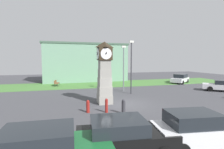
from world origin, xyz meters
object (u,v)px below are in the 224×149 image
Objects in this scene: car_by_building at (197,129)px; street_lamp_near_road at (131,63)px; car_near_tower at (123,135)px; bollard_far_row at (124,106)px; car_silver_hatch at (224,86)px; street_lamp_far_side at (124,65)px; bench at (56,83)px; bollard_near_tower at (88,106)px; bollard_mid_row at (106,105)px; car_far_lot at (180,78)px; clock_tower at (105,73)px.

car_by_building is 0.68× the size of street_lamp_near_road.
car_by_building is at bearing -6.30° from car_near_tower.
street_lamp_near_road is at bearing 64.11° from bollard_far_row.
bollard_far_row is 16.03m from car_silver_hatch.
street_lamp_near_road is at bearing -83.71° from street_lamp_far_side.
bollard_near_tower is at bearing -79.22° from bench.
car_by_building is 14.82m from street_lamp_far_side.
car_silver_hatch is (16.29, 4.62, 0.19)m from bollard_mid_row.
car_far_lot is (13.47, 19.06, -0.04)m from car_by_building.
bollard_mid_row is (-0.51, -2.74, -2.25)m from clock_tower.
bollard_mid_row is 9.84m from street_lamp_far_side.
street_lamp_near_road is (-11.76, 1.75, 2.84)m from car_silver_hatch.
car_by_building is 0.73× the size of street_lamp_far_side.
bollard_far_row is 5.74m from car_by_building.
car_far_lot reaches higher than car_near_tower.
bollard_far_row reaches higher than bollard_mid_row.
car_near_tower reaches higher than bollard_near_tower.
car_far_lot is at bearing 90.68° from car_silver_hatch.
street_lamp_far_side is at bearing 70.56° from car_near_tower.
car_far_lot is at bearing 42.00° from bollard_far_row.
bollard_near_tower is 21.58m from car_far_lot.
bollard_near_tower is at bearing 158.38° from bollard_far_row.
bollard_mid_row is 15.46m from bench.
bench is (-20.30, 1.97, -0.25)m from car_far_lot.
clock_tower is at bearing -137.96° from street_lamp_near_road.
car_by_building is (1.58, -5.51, 0.27)m from bollard_far_row.
bollard_far_row is at bearing -160.92° from car_silver_hatch.
bench is (-3.43, 20.66, -0.24)m from car_near_tower.
car_far_lot is at bearing 29.39° from street_lamp_near_road.
car_near_tower is 25.18m from car_far_lot.
car_near_tower is 2.59× the size of bench.
clock_tower reaches higher than bollard_near_tower.
car_near_tower is 0.70× the size of street_lamp_near_road.
street_lamp_far_side is (-11.98, 3.77, 2.62)m from car_silver_hatch.
bollard_near_tower is (-1.85, -2.37, -2.31)m from clock_tower.
bench is (-5.25, 15.52, -0.02)m from bollard_far_row.
bollard_far_row is 0.18× the size of street_lamp_near_road.
car_near_tower is 3.42m from car_by_building.
car_near_tower is (-1.19, -8.49, -2.02)m from clock_tower.
bench is at bearing 99.43° from car_near_tower.
bollard_far_row is at bearing 105.96° from car_by_building.
car_silver_hatch is at bearing -8.46° from street_lamp_near_road.
bollard_mid_row is 20.73m from car_far_lot.
car_near_tower is at bearing -80.57° from bench.
car_silver_hatch is (13.57, 10.75, -0.09)m from car_by_building.
car_silver_hatch reaches higher than bollard_far_row.
clock_tower is 0.91× the size of street_lamp_near_road.
clock_tower is 3.79m from bollard_near_tower.
bollard_mid_row is at bearing 113.94° from car_by_building.
car_far_lot reaches higher than bollard_far_row.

